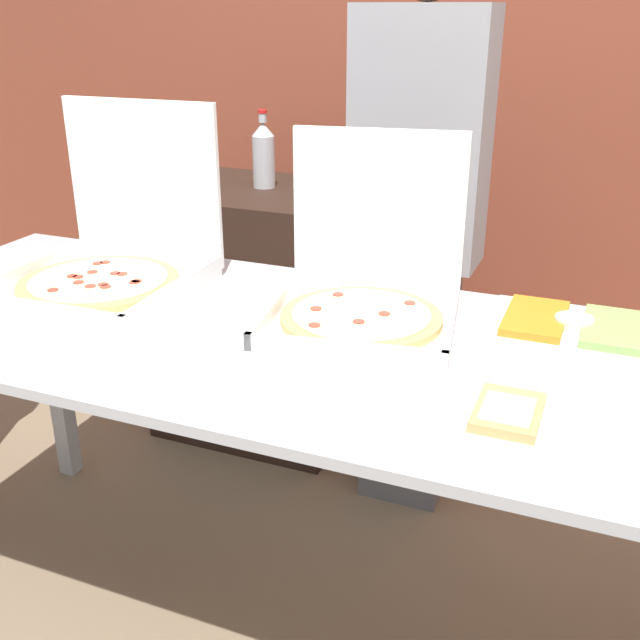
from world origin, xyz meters
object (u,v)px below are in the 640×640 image
at_px(paper_plate_front_center, 508,415).
at_px(veggie_tray, 573,330).
at_px(pizza_box_far_left, 365,290).
at_px(pizza_box_far_right, 111,257).
at_px(soda_can_silver, 306,164).
at_px(soda_can_colored, 167,179).
at_px(person_guest_plaid, 416,236).
at_px(soda_bottle, 264,154).

xyz_separation_m(paper_plate_front_center, veggie_tray, (0.08, 0.43, 0.01)).
bearing_deg(pizza_box_far_left, pizza_box_far_right, 172.97).
relative_size(pizza_box_far_right, soda_can_silver, 4.14).
bearing_deg(paper_plate_front_center, soda_can_colored, 144.19).
bearing_deg(soda_can_colored, veggie_tray, -21.03).
bearing_deg(pizza_box_far_left, person_guest_plaid, 84.59).
bearing_deg(pizza_box_far_left, soda_can_colored, 137.42).
relative_size(pizza_box_far_right, person_guest_plaid, 0.28).
bearing_deg(paper_plate_front_center, veggie_tray, 79.61).
bearing_deg(soda_can_colored, soda_bottle, 46.44).
distance_m(pizza_box_far_left, paper_plate_front_center, 0.54).
height_order(veggie_tray, soda_bottle, soda_bottle).
bearing_deg(soda_can_silver, soda_bottle, -118.46).
xyz_separation_m(pizza_box_far_left, pizza_box_far_right, (-0.72, -0.03, 0.01)).
bearing_deg(person_guest_plaid, pizza_box_far_left, 93.96).
bearing_deg(pizza_box_far_right, pizza_box_far_left, 0.80).
bearing_deg(veggie_tray, paper_plate_front_center, -100.39).
height_order(soda_bottle, person_guest_plaid, person_guest_plaid).
distance_m(veggie_tray, soda_bottle, 1.46).
relative_size(pizza_box_far_right, soda_can_colored, 4.14).
distance_m(veggie_tray, soda_can_silver, 1.49).
bearing_deg(paper_plate_front_center, soda_can_silver, 125.51).
distance_m(pizza_box_far_right, paper_plate_front_center, 1.18).
bearing_deg(pizza_box_far_left, paper_plate_front_center, -50.72).
xyz_separation_m(paper_plate_front_center, soda_can_colored, (-1.37, 0.99, 0.13)).
height_order(soda_can_silver, person_guest_plaid, person_guest_plaid).
bearing_deg(soda_bottle, pizza_box_far_left, -51.56).
bearing_deg(veggie_tray, person_guest_plaid, 134.27).
height_order(pizza_box_far_right, paper_plate_front_center, pizza_box_far_right).
height_order(pizza_box_far_left, veggie_tray, pizza_box_far_left).
bearing_deg(paper_plate_front_center, soda_bottle, 131.70).
bearing_deg(soda_can_silver, pizza_box_far_right, -95.59).
bearing_deg(soda_bottle, soda_can_silver, 61.54).
relative_size(veggie_tray, soda_can_colored, 3.12).
bearing_deg(paper_plate_front_center, pizza_box_far_right, 163.86).
relative_size(paper_plate_front_center, soda_bottle, 0.85).
height_order(veggie_tray, soda_can_silver, soda_can_silver).
relative_size(veggie_tray, person_guest_plaid, 0.21).
bearing_deg(pizza_box_far_left, veggie_tray, -0.60).
xyz_separation_m(soda_bottle, person_guest_plaid, (0.67, -0.28, -0.16)).
xyz_separation_m(soda_bottle, soda_can_colored, (-0.25, -0.27, -0.06)).
bearing_deg(soda_can_colored, pizza_box_far_left, -33.21).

